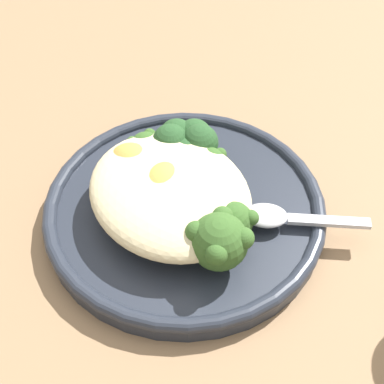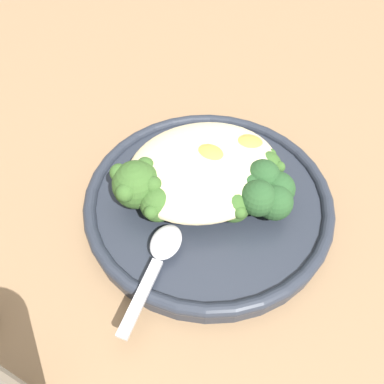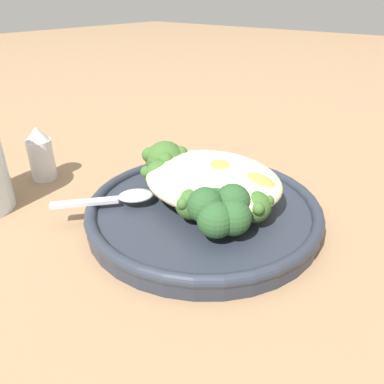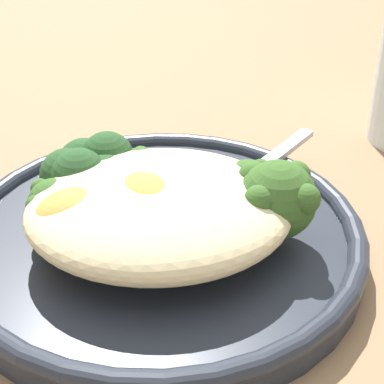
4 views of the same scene
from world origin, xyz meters
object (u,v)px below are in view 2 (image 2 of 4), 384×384
object	(u,v)px
broccoli_stalk_2	(199,195)
broccoli_stalk_3	(222,193)
kale_tuft	(264,191)
sweet_potato_chunk_0	(242,155)
plate	(203,201)
broccoli_stalk_1	(171,191)
broccoli_stalk_5	(245,165)
broccoli_stalk_4	(221,175)
sweet_potato_chunk_1	(209,165)
quinoa_mound	(199,170)
spoon	(161,254)
broccoli_stalk_0	(146,181)

from	to	relation	value
broccoli_stalk_2	broccoli_stalk_3	bearing A→B (deg)	94.09
kale_tuft	broccoli_stalk_2	bearing A→B (deg)	159.90
sweet_potato_chunk_0	kale_tuft	size ratio (longest dim) A/B	0.93
plate	broccoli_stalk_1	size ratio (longest dim) A/B	2.49
broccoli_stalk_2	broccoli_stalk_5	distance (m)	0.06
plate	sweet_potato_chunk_0	xyz separation A→B (m)	(0.05, 0.02, 0.03)
broccoli_stalk_4	sweet_potato_chunk_1	xyz separation A→B (m)	(-0.01, 0.01, 0.00)
broccoli_stalk_1	broccoli_stalk_2	size ratio (longest dim) A/B	1.05
broccoli_stalk_1	quinoa_mound	bearing A→B (deg)	159.53
kale_tuft	broccoli_stalk_1	bearing A→B (deg)	156.87
plate	broccoli_stalk_2	world-z (taller)	broccoli_stalk_2
broccoli_stalk_1	sweet_potato_chunk_0	bearing A→B (deg)	151.48
sweet_potato_chunk_0	sweet_potato_chunk_1	size ratio (longest dim) A/B	0.98
sweet_potato_chunk_0	sweet_potato_chunk_1	distance (m)	0.03
quinoa_mound	broccoli_stalk_4	world-z (taller)	quinoa_mound
broccoli_stalk_1	sweet_potato_chunk_0	distance (m)	0.08
plate	spoon	bearing A→B (deg)	-138.87
quinoa_mound	broccoli_stalk_4	size ratio (longest dim) A/B	1.95
quinoa_mound	broccoli_stalk_3	world-z (taller)	quinoa_mound
broccoli_stalk_5	broccoli_stalk_2	bearing A→B (deg)	-131.68
quinoa_mound	broccoli_stalk_5	size ratio (longest dim) A/B	1.41
broccoli_stalk_0	broccoli_stalk_2	bearing A→B (deg)	131.00
broccoli_stalk_4	spoon	size ratio (longest dim) A/B	0.83
plate	broccoli_stalk_4	size ratio (longest dim) A/B	3.21
broccoli_stalk_5	spoon	bearing A→B (deg)	-120.93
broccoli_stalk_3	sweet_potato_chunk_1	xyz separation A→B (m)	(-0.00, 0.03, 0.01)
plate	broccoli_stalk_3	world-z (taller)	broccoli_stalk_3
broccoli_stalk_2	kale_tuft	bearing A→B (deg)	87.17
spoon	broccoli_stalk_0	bearing A→B (deg)	-146.07
broccoli_stalk_2	broccoli_stalk_3	xyz separation A→B (m)	(0.02, -0.00, -0.00)
plate	quinoa_mound	xyz separation A→B (m)	(0.00, 0.01, 0.03)
plate	broccoli_stalk_2	bearing A→B (deg)	-133.21
broccoli_stalk_1	spoon	distance (m)	0.06
broccoli_stalk_2	sweet_potato_chunk_0	bearing A→B (deg)	135.20
sweet_potato_chunk_0	kale_tuft	xyz separation A→B (m)	(-0.00, -0.05, 0.00)
sweet_potato_chunk_1	spoon	world-z (taller)	sweet_potato_chunk_1
broccoli_stalk_3	sweet_potato_chunk_0	bearing A→B (deg)	125.60
plate	spoon	distance (m)	0.08
broccoli_stalk_0	spoon	distance (m)	0.07
broccoli_stalk_0	broccoli_stalk_5	xyz separation A→B (m)	(0.10, -0.01, -0.01)
broccoli_stalk_0	broccoli_stalk_4	xyz separation A→B (m)	(0.07, -0.01, -0.01)
broccoli_stalk_2	broccoli_stalk_4	bearing A→B (deg)	133.79
broccoli_stalk_1	spoon	bearing A→B (deg)	22.17
plate	broccoli_stalk_3	distance (m)	0.03
broccoli_stalk_0	broccoli_stalk_5	world-z (taller)	broccoli_stalk_0
broccoli_stalk_4	kale_tuft	xyz separation A→B (m)	(0.03, -0.03, 0.00)
kale_tuft	broccoli_stalk_4	bearing A→B (deg)	128.00
broccoli_stalk_0	broccoli_stalk_3	xyz separation A→B (m)	(0.06, -0.03, -0.01)
sweet_potato_chunk_0	spoon	bearing A→B (deg)	-146.02
broccoli_stalk_3	broccoli_stalk_4	world-z (taller)	broccoli_stalk_4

